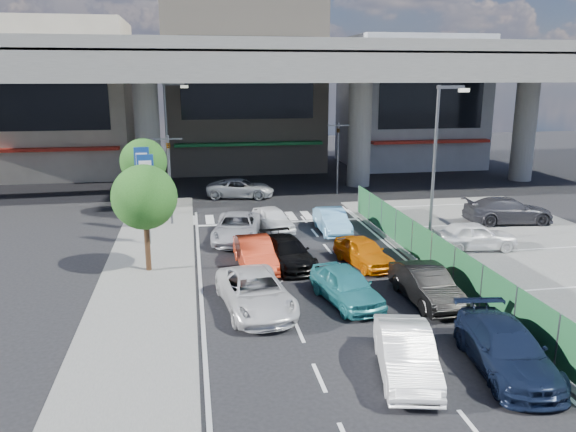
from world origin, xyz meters
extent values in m
plane|color=black|center=(0.00, 0.00, 0.00)|extent=(120.00, 120.00, 0.00)
cube|color=#5F5F5C|center=(11.00, 2.00, 0.03)|extent=(12.00, 28.00, 0.06)
cube|color=#5F5F5C|center=(-7.00, 4.00, 0.06)|extent=(4.00, 30.00, 0.12)
cylinder|color=slate|center=(-8.00, 22.00, 4.00)|extent=(1.80, 1.80, 8.00)
cylinder|color=slate|center=(8.00, 22.00, 4.00)|extent=(1.80, 1.80, 8.00)
cylinder|color=slate|center=(22.00, 22.00, 4.00)|extent=(1.80, 1.80, 8.00)
cube|color=slate|center=(0.00, 22.00, 9.00)|extent=(64.00, 14.00, 2.00)
cube|color=slate|center=(0.00, 15.20, 10.30)|extent=(64.00, 0.40, 0.90)
cube|color=slate|center=(0.00, 28.80, 10.30)|extent=(64.00, 0.40, 0.90)
cube|color=#A29782|center=(-16.00, 32.00, 6.50)|extent=(12.00, 10.00, 13.00)
cube|color=#AC2115|center=(-16.00, 26.90, 2.80)|extent=(10.80, 1.60, 0.25)
cube|color=black|center=(-16.00, 26.98, 7.15)|extent=(9.60, 0.10, 5.85)
cube|color=gray|center=(0.00, 33.00, 7.50)|extent=(14.00, 10.00, 15.00)
cube|color=#14682E|center=(0.00, 27.90, 2.80)|extent=(12.60, 1.60, 0.25)
cube|color=black|center=(0.00, 27.98, 8.25)|extent=(11.20, 0.10, 6.75)
cube|color=gray|center=(16.00, 32.00, 6.00)|extent=(12.00, 10.00, 12.00)
cube|color=#AC2115|center=(16.00, 26.90, 2.80)|extent=(10.80, 1.60, 0.25)
cube|color=black|center=(16.00, 26.98, 6.60)|extent=(9.60, 0.10, 5.40)
cylinder|color=#595B60|center=(-6.20, 12.00, 2.60)|extent=(0.14, 0.14, 5.20)
cube|color=#595B60|center=(-6.20, 12.00, 5.00)|extent=(1.60, 0.08, 0.08)
imported|color=black|center=(-6.20, 12.00, 4.70)|extent=(0.26, 1.24, 0.50)
cylinder|color=#595B60|center=(5.50, 19.00, 2.60)|extent=(0.14, 0.14, 5.20)
cube|color=#595B60|center=(5.50, 19.00, 5.00)|extent=(1.60, 0.08, 0.08)
imported|color=black|center=(5.50, 19.00, 4.70)|extent=(0.26, 1.24, 0.50)
cylinder|color=#595B60|center=(7.00, 6.00, 4.00)|extent=(0.16, 0.16, 8.00)
cube|color=#595B60|center=(7.60, 6.00, 7.90)|extent=(1.40, 0.15, 0.15)
cube|color=silver|center=(8.30, 6.00, 7.75)|extent=(0.50, 0.22, 0.18)
cylinder|color=#595B60|center=(-6.50, 18.00, 4.00)|extent=(0.16, 0.16, 8.00)
cube|color=#595B60|center=(-5.90, 18.00, 7.90)|extent=(1.40, 0.15, 0.15)
cube|color=silver|center=(-5.20, 18.00, 7.75)|extent=(0.50, 0.22, 0.18)
cylinder|color=#595B60|center=(-7.20, 8.00, 1.10)|extent=(0.10, 0.10, 2.20)
cube|color=navy|center=(-7.20, 8.00, 3.20)|extent=(0.80, 0.12, 3.00)
cube|color=white|center=(-7.20, 7.93, 3.20)|extent=(0.60, 0.02, 2.40)
cylinder|color=#595B60|center=(-7.60, 11.00, 1.10)|extent=(0.10, 0.10, 2.20)
cube|color=navy|center=(-7.60, 11.00, 3.20)|extent=(0.80, 0.12, 3.00)
cube|color=white|center=(-7.60, 10.93, 3.20)|extent=(0.60, 0.02, 2.40)
cylinder|color=#382314|center=(-7.00, 4.00, 1.20)|extent=(0.24, 0.24, 2.40)
sphere|color=#1B4614|center=(-7.00, 4.00, 3.40)|extent=(2.80, 2.80, 2.80)
cylinder|color=#382314|center=(-7.80, 14.50, 1.20)|extent=(0.24, 0.24, 2.40)
sphere|color=#1B4614|center=(-7.80, 14.50, 3.40)|extent=(2.80, 2.80, 2.80)
imported|color=white|center=(0.89, -6.26, 0.69)|extent=(2.34, 4.41, 1.38)
imported|color=black|center=(3.87, -6.51, 0.69)|extent=(2.52, 4.96, 1.38)
imported|color=silver|center=(-2.83, -0.85, 0.69)|extent=(2.86, 5.20, 1.38)
imported|color=teal|center=(0.65, -0.79, 0.69)|extent=(2.37, 4.29, 1.38)
imported|color=black|center=(3.68, -1.25, 0.69)|extent=(1.62, 4.24, 1.38)
imported|color=red|center=(-2.31, 3.76, 0.69)|extent=(1.70, 4.25, 1.37)
imported|color=black|center=(-0.80, 3.89, 0.63)|extent=(2.42, 4.53, 1.25)
imported|color=#D96B05|center=(2.62, 3.30, 0.64)|extent=(2.33, 4.00, 1.28)
imported|color=#ACAEB5|center=(-2.74, 8.34, 0.69)|extent=(3.14, 5.30, 1.38)
imported|color=white|center=(-0.59, 9.96, 0.65)|extent=(2.34, 4.08, 1.31)
imported|color=#61A5D4|center=(2.56, 8.96, 0.66)|extent=(1.43, 4.02, 1.32)
imported|color=#BABDC2|center=(-1.58, 19.07, 0.66)|extent=(5.08, 3.04, 1.32)
imported|color=white|center=(8.69, 4.53, 0.76)|extent=(4.23, 1.98, 1.40)
imported|color=#313136|center=(13.15, 9.01, 0.81)|extent=(5.31, 2.55, 1.49)
cone|color=#F9400D|center=(6.77, 2.53, 0.38)|extent=(0.40, 0.40, 0.64)
camera|label=1|loc=(-4.98, -20.13, 8.42)|focal=35.00mm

